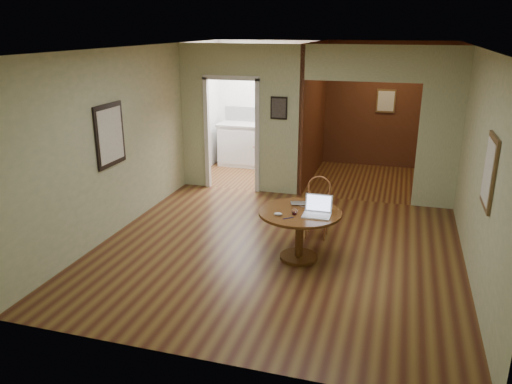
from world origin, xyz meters
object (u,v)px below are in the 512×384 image
(dining_table, at_px, (300,224))
(chair, at_px, (318,204))
(open_laptop, at_px, (317,210))
(closed_laptop, at_px, (304,205))

(dining_table, height_order, chair, chair)
(open_laptop, bearing_deg, closed_laptop, 129.05)
(closed_laptop, bearing_deg, dining_table, -110.78)
(dining_table, distance_m, chair, 0.86)
(open_laptop, bearing_deg, dining_table, 166.82)
(dining_table, relative_size, chair, 1.21)
(chair, bearing_deg, dining_table, -98.23)
(open_laptop, distance_m, closed_laptop, 0.36)
(dining_table, xyz_separation_m, closed_laptop, (0.01, 0.22, 0.19))
(dining_table, distance_m, closed_laptop, 0.29)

